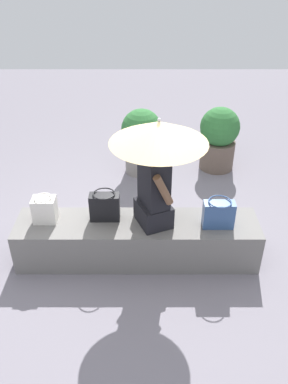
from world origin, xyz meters
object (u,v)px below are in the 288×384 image
Objects in this scene: planter_far at (140,139)px; person_seated at (153,188)px; handbag_black at (43,210)px; shoulder_bag_spare at (103,207)px; tote_bag_canvas at (217,214)px; planter_near at (217,137)px; parasol at (157,132)px.

person_seated is at bearing -86.06° from planter_far.
shoulder_bag_spare is at bearing 2.74° from handbag_black.
tote_bag_canvas is 1.09m from shoulder_bag_spare.
handbag_black is at bearing 178.33° from person_seated.
person_seated is 1.00× the size of planter_far.
tote_bag_canvas is at bearing -68.43° from planter_far.
handbag_black is at bearing -136.62° from planter_near.
person_seated reaches higher than planter_near.
shoulder_bag_spare is at bearing 165.40° from parasol.
person_seated is 3.02× the size of shoulder_bag_spare.
parasol is at bearing -85.23° from planter_far.
person_seated is 0.53m from shoulder_bag_spare.
shoulder_bag_spare is at bearing -101.25° from planter_far.
planter_far is (-1.06, -0.10, 0.02)m from planter_near.
parasol reaches higher than planter_far.
shoulder_bag_spare is 0.34× the size of planter_near.
planter_far is at bearing -174.41° from planter_near.
shoulder_bag_spare is (-1.08, 0.12, 0.01)m from tote_bag_canvas.
person_seated reaches higher than tote_bag_canvas.
person_seated is at bearing -1.67° from handbag_black.
planter_near is 1.07m from planter_far.
shoulder_bag_spare is 0.33× the size of planter_far.
person_seated is 1.83m from planter_far.
shoulder_bag_spare is at bearing 173.80° from tote_bag_canvas.
planter_near reaches higher than shoulder_bag_spare.
tote_bag_canvas is at bearing -99.40° from planter_near.
handbag_black is 0.31× the size of planter_near.
handbag_black is (-1.05, 0.03, -0.26)m from person_seated.
planter_near reaches higher than tote_bag_canvas.
planter_near is at bearing 43.38° from handbag_black.
planter_near is (1.98, 1.87, -0.10)m from handbag_black.
handbag_black is (-1.08, 0.10, -0.85)m from parasol.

